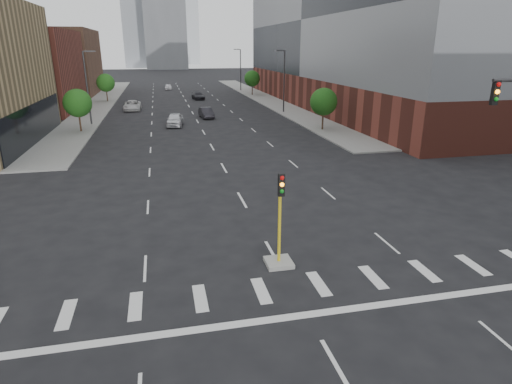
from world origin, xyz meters
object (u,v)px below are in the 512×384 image
object	(u,v)px
median_traffic_signal	(279,246)
car_deep_right	(198,96)
car_mid_right	(206,113)
car_distant	(168,87)
car_far_left	(132,105)
car_near_left	(175,120)

from	to	relation	value
median_traffic_signal	car_deep_right	world-z (taller)	median_traffic_signal
car_mid_right	car_deep_right	bearing A→B (deg)	82.16
median_traffic_signal	car_distant	world-z (taller)	median_traffic_signal
car_mid_right	car_deep_right	size ratio (longest dim) A/B	0.94
car_far_left	car_deep_right	world-z (taller)	car_far_left
car_near_left	median_traffic_signal	bearing A→B (deg)	-76.95
car_far_left	car_distant	bearing A→B (deg)	79.56
median_traffic_signal	car_far_left	xyz separation A→B (m)	(-9.02, 53.77, -0.21)
car_far_left	car_distant	size ratio (longest dim) A/B	1.41
car_near_left	car_mid_right	distance (m)	7.19
car_far_left	car_distant	distance (m)	34.41
car_deep_right	car_mid_right	bearing A→B (deg)	-98.15
car_near_left	car_far_left	bearing A→B (deg)	119.18
car_near_left	car_deep_right	xyz separation A→B (m)	(5.53, 28.37, -0.12)
car_distant	car_mid_right	bearing A→B (deg)	-83.15
car_mid_right	car_distant	xyz separation A→B (m)	(-4.03, 43.95, -0.06)
median_traffic_signal	car_distant	bearing A→B (deg)	91.65
median_traffic_signal	car_mid_right	world-z (taller)	median_traffic_signal
median_traffic_signal	car_distant	xyz separation A→B (m)	(-2.53, 87.56, -0.31)
car_deep_right	median_traffic_signal	bearing A→B (deg)	-97.86
car_mid_right	car_distant	distance (m)	44.14
median_traffic_signal	car_near_left	world-z (taller)	median_traffic_signal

